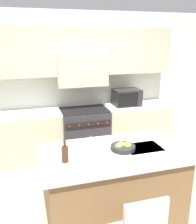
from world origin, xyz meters
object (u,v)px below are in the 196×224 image
(wine_bottle, at_px, (65,154))
(wine_glass_near, at_px, (104,146))
(range_stove, at_px, (84,132))
(wine_glass_far, at_px, (91,140))
(microwave, at_px, (127,97))
(fruit_bowl, at_px, (123,147))

(wine_bottle, relative_size, wine_glass_near, 1.28)
(range_stove, height_order, wine_glass_far, wine_glass_far)
(range_stove, height_order, microwave, microwave)
(wine_glass_far, bearing_deg, fruit_bowl, -10.47)
(range_stove, distance_m, fruit_bowl, 1.94)
(wine_glass_far, xyz_separation_m, fruit_bowl, (0.38, -0.07, -0.10))
(range_stove, relative_size, microwave, 1.76)
(wine_bottle, distance_m, fruit_bowl, 0.72)
(range_stove, relative_size, wine_bottle, 3.60)
(microwave, height_order, wine_glass_near, microwave)
(microwave, bearing_deg, fruit_bowl, -114.07)
(range_stove, height_order, fruit_bowl, fruit_bowl)
(microwave, relative_size, fruit_bowl, 1.76)
(range_stove, xyz_separation_m, wine_glass_near, (-0.25, -1.99, 0.61))
(microwave, height_order, fruit_bowl, microwave)
(wine_bottle, bearing_deg, wine_glass_far, 28.04)
(fruit_bowl, bearing_deg, microwave, 65.93)
(wine_bottle, bearing_deg, range_stove, 70.99)
(range_stove, xyz_separation_m, microwave, (0.87, 0.02, 0.63))
(range_stove, distance_m, wine_bottle, 2.17)
(wine_glass_near, distance_m, wine_glass_far, 0.21)
(range_stove, height_order, wine_glass_near, wine_glass_near)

